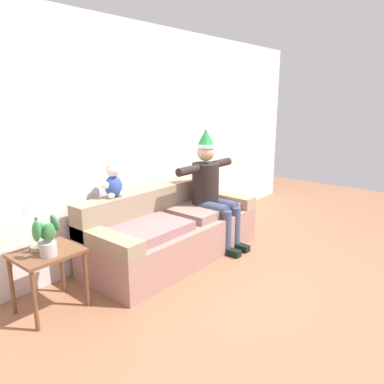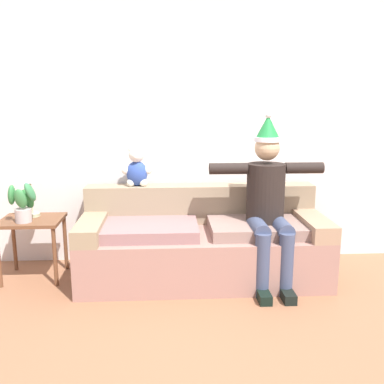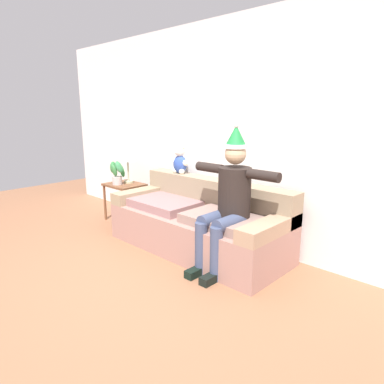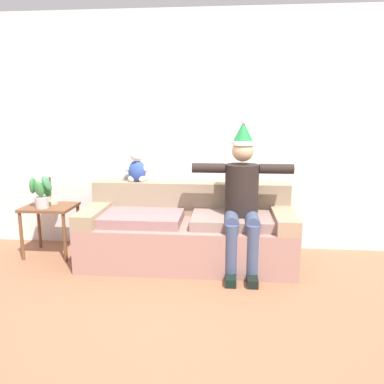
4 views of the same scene
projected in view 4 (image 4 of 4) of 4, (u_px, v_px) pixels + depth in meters
ground_plane at (176, 305)px, 3.19m from camera, size 10.00×10.00×0.00m
back_wall at (192, 133)px, 4.43m from camera, size 7.00×0.10×2.70m
couch at (188, 231)px, 4.11m from camera, size 2.21×0.90×0.81m
person_seated at (242, 195)px, 3.82m from camera, size 1.02×0.77×1.52m
teddy_bear at (137, 167)px, 4.31m from camera, size 0.29×0.17×0.38m
side_table at (50, 214)px, 4.26m from camera, size 0.55×0.46×0.56m
table_lamp at (49, 169)px, 4.26m from camera, size 0.24×0.24×0.51m
potted_plant at (41, 192)px, 4.12m from camera, size 0.26×0.22×0.38m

